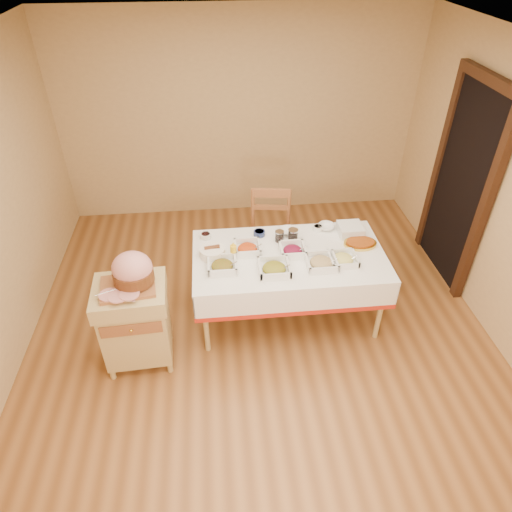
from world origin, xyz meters
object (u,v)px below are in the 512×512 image
Objects in this scene: butcher_cart at (135,320)px; dining_chair at (270,236)px; ham_on_board at (132,272)px; preserve_jar_right at (293,236)px; preserve_jar_left at (279,237)px; bread_basket at (212,252)px; brass_platter at (360,243)px; dining_table at (288,268)px; mustard_bottle at (233,251)px; plate_stack at (350,230)px.

dining_chair is at bearing 40.27° from butcher_cart.
ham_on_board is 1.60m from preserve_jar_right.
preserve_jar_right reaches higher than preserve_jar_left.
brass_platter is (1.43, 0.04, -0.03)m from bread_basket.
dining_table is 5.64× the size of brass_platter.
mustard_bottle is (-0.60, -0.24, 0.02)m from preserve_jar_right.
plate_stack is at bearing 104.05° from brass_platter.
mustard_bottle is 0.78× the size of plate_stack.
preserve_jar_left is 0.88× the size of preserve_jar_right.
ham_on_board reaches higher than butcher_cart.
ham_on_board is (0.05, 0.04, 0.50)m from butcher_cart.
dining_chair is 0.90m from plate_stack.
dining_chair reaches higher than dining_table.
dining_table is 1.79× the size of dining_chair.
dining_table is at bearing 17.66° from butcher_cart.
dining_table is 0.75m from plate_stack.
bread_basket is (-0.19, 0.06, -0.04)m from mustard_bottle.
preserve_jar_right is 0.59m from plate_stack.
preserve_jar_right is at bearing -174.13° from plate_stack.
plate_stack is at bearing 14.01° from mustard_bottle.
ham_on_board is 2.16m from brass_platter.
brass_platter is (0.71, 0.09, 0.18)m from dining_table.
mustard_bottle reaches higher than bread_basket.
plate_stack is (1.38, 0.24, 0.00)m from bread_basket.
butcher_cart is 0.51m from ham_on_board.
dining_chair reaches higher than bread_basket.
preserve_jar_left reaches higher than dining_table.
plate_stack is 0.21m from brass_platter.
preserve_jar_left is at bearing 15.21° from bread_basket.
ham_on_board is 1.46× the size of brass_platter.
bread_basket is (-0.63, -0.63, 0.28)m from dining_chair.
mustard_bottle is at bearing -178.97° from dining_table.
butcher_cart is 1.76m from dining_chair.
preserve_jar_left is (-0.06, 0.23, 0.21)m from dining_table.
bread_basket is (-0.66, -0.18, -0.01)m from preserve_jar_left.
dining_table is at bearing -172.95° from brass_platter.
dining_chair reaches higher than plate_stack.
ham_on_board is 2.00× the size of plate_stack.
bread_basket reaches higher than dining_table.
dining_table is at bearing -75.20° from preserve_jar_left.
brass_platter is at bearing -12.21° from preserve_jar_right.
brass_platter is at bearing 14.23° from butcher_cart.
mustard_bottle is at bearing -165.99° from plate_stack.
brass_platter is (0.80, -0.59, 0.26)m from dining_chair.
ham_on_board is at bearing -154.44° from mustard_bottle.
preserve_jar_left is 0.79m from brass_platter.
plate_stack is (1.19, 0.30, -0.03)m from mustard_bottle.
preserve_jar_right is at bearing 24.43° from butcher_cart.
bread_basket is at bearing -135.22° from dining_chair.
preserve_jar_right is at bearing 12.38° from bread_basket.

